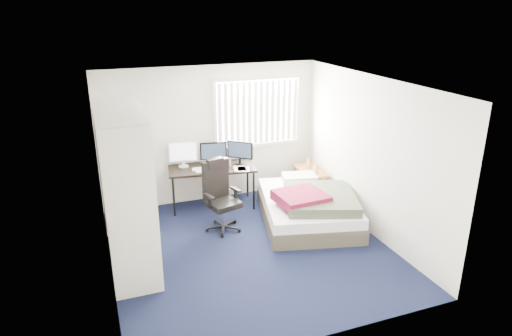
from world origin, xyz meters
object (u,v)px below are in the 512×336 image
object	(u,v)px
office_chair	(221,203)
nightstand	(311,173)
desk	(212,165)
bed	(309,206)

from	to	relation	value
office_chair	nightstand	bearing A→B (deg)	17.68
desk	bed	world-z (taller)	desk
office_chair	bed	distance (m)	1.50
bed	office_chair	bearing A→B (deg)	168.81
office_chair	bed	bearing A→B (deg)	-11.19
office_chair	bed	size ratio (longest dim) A/B	0.51
nightstand	bed	world-z (taller)	nightstand
desk	office_chair	xyz separation A→B (m)	(-0.12, -0.92, -0.33)
nightstand	bed	size ratio (longest dim) A/B	0.36
desk	nightstand	world-z (taller)	desk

